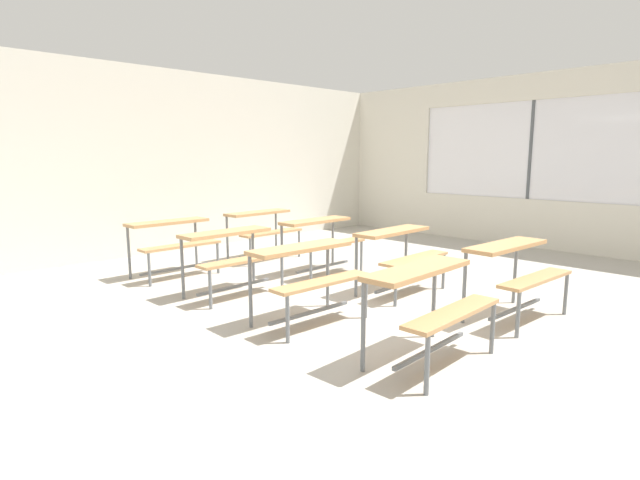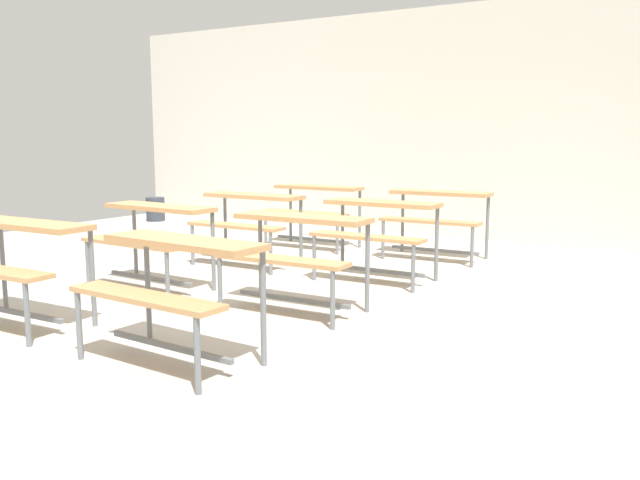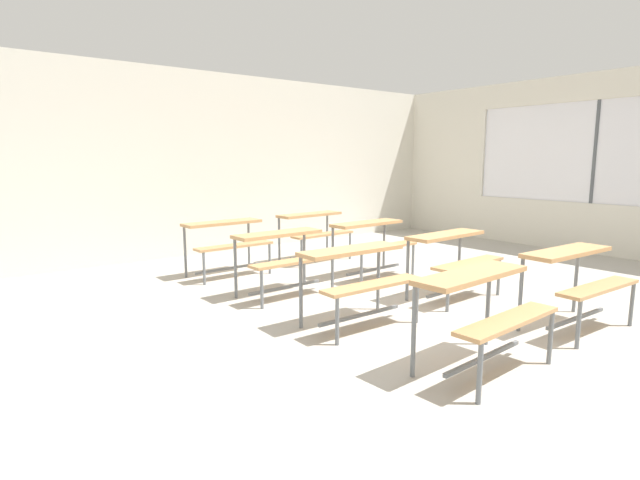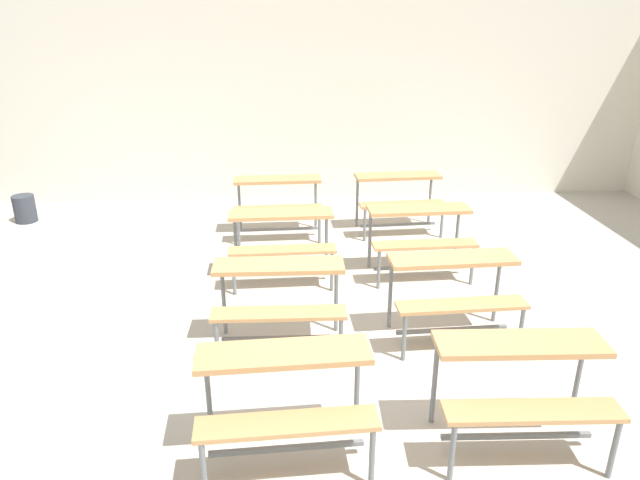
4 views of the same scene
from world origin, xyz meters
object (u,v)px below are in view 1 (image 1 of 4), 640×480
(desk_bench_r3c0, at_px, (173,235))
(desk_bench_r0c1, at_px, (516,263))
(desk_bench_r2c0, at_px, (232,247))
(desk_bench_r2c1, at_px, (321,233))
(desk_bench_r1c0, at_px, (308,265))
(desk_bench_r3c1, at_px, (263,223))
(desk_bench_r1c1, at_px, (400,246))
(desk_bench_r0c0, at_px, (429,292))

(desk_bench_r3c0, bearing_deg, desk_bench_r0c1, -69.89)
(desk_bench_r2c0, height_order, desk_bench_r2c1, same)
(desk_bench_r1c0, xyz_separation_m, desk_bench_r2c1, (1.52, 1.38, 0.00))
(desk_bench_r2c0, distance_m, desk_bench_r3c0, 1.33)
(desk_bench_r2c0, distance_m, desk_bench_r2c1, 1.49)
(desk_bench_r3c1, bearing_deg, desk_bench_r1c1, -93.89)
(desk_bench_r2c1, bearing_deg, desk_bench_r1c1, -92.14)
(desk_bench_r0c1, height_order, desk_bench_r1c1, same)
(desk_bench_r1c1, bearing_deg, desk_bench_r3c0, 117.88)
(desk_bench_r2c0, height_order, desk_bench_r3c1, same)
(desk_bench_r1c0, bearing_deg, desk_bench_r1c1, 2.90)
(desk_bench_r2c0, bearing_deg, desk_bench_r0c0, -91.21)
(desk_bench_r1c1, height_order, desk_bench_r3c1, same)
(desk_bench_r1c1, height_order, desk_bench_r2c1, same)
(desk_bench_r1c0, bearing_deg, desk_bench_r3c0, 91.53)
(desk_bench_r1c1, relative_size, desk_bench_r3c0, 1.01)
(desk_bench_r2c0, bearing_deg, desk_bench_r2c1, 0.51)
(desk_bench_r2c1, bearing_deg, desk_bench_r0c0, -120.23)
(desk_bench_r1c1, relative_size, desk_bench_r2c0, 1.01)
(desk_bench_r1c0, xyz_separation_m, desk_bench_r1c1, (1.51, 0.04, 0.00))
(desk_bench_r1c1, xyz_separation_m, desk_bench_r3c0, (-1.52, 2.62, 0.00))
(desk_bench_r1c1, distance_m, desk_bench_r3c1, 2.69)
(desk_bench_r1c0, height_order, desk_bench_r1c1, same)
(desk_bench_r0c0, height_order, desk_bench_r1c0, same)
(desk_bench_r1c1, relative_size, desk_bench_r2c1, 1.00)
(desk_bench_r0c1, xyz_separation_m, desk_bench_r3c0, (-1.57, 4.00, 0.00))
(desk_bench_r0c1, bearing_deg, desk_bench_r3c1, 92.34)
(desk_bench_r3c1, bearing_deg, desk_bench_r0c1, -92.92)
(desk_bench_r0c0, bearing_deg, desk_bench_r2c1, 58.97)
(desk_bench_r2c0, relative_size, desk_bench_r3c1, 0.99)
(desk_bench_r1c0, xyz_separation_m, desk_bench_r3c1, (1.55, 2.73, 0.00))
(desk_bench_r2c1, height_order, desk_bench_r3c1, same)
(desk_bench_r3c0, bearing_deg, desk_bench_r2c0, -89.58)
(desk_bench_r1c1, bearing_deg, desk_bench_r3c1, 86.87)
(desk_bench_r0c0, distance_m, desk_bench_r2c1, 3.10)
(desk_bench_r0c1, relative_size, desk_bench_r1c0, 1.01)
(desk_bench_r0c0, distance_m, desk_bench_r2c0, 2.68)
(desk_bench_r1c1, height_order, desk_bench_r2c0, same)
(desk_bench_r0c0, height_order, desk_bench_r2c0, same)
(desk_bench_r0c1, relative_size, desk_bench_r3c0, 1.01)
(desk_bench_r1c0, xyz_separation_m, desk_bench_r2c0, (0.03, 1.33, 0.00))
(desk_bench_r1c1, bearing_deg, desk_bench_r2c0, 136.74)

